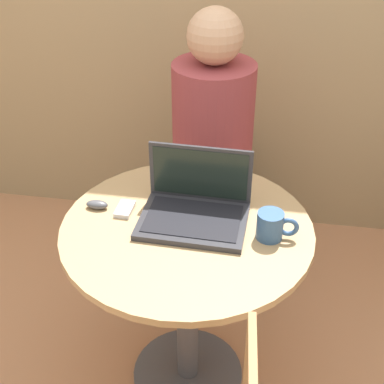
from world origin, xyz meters
The scene contains 7 objects.
ground_plane centered at (0.00, 0.00, 0.00)m, with size 12.00×12.00×0.00m, color tan.
round_table centered at (0.00, 0.00, 0.55)m, with size 0.81×0.81×0.73m.
laptop centered at (0.02, 0.05, 0.78)m, with size 0.35×0.26×0.22m.
cell_phone centered at (-0.22, 0.05, 0.74)m, with size 0.05×0.09×0.02m.
computer_mouse centered at (-0.31, 0.05, 0.75)m, with size 0.07×0.04×0.03m.
coffee_cup centered at (0.27, -0.01, 0.78)m, with size 0.13×0.08×0.09m.
person_seated centered at (0.00, 0.70, 0.53)m, with size 0.34×0.53×1.26m.
Camera 1 is at (0.23, -1.34, 1.77)m, focal length 50.00 mm.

